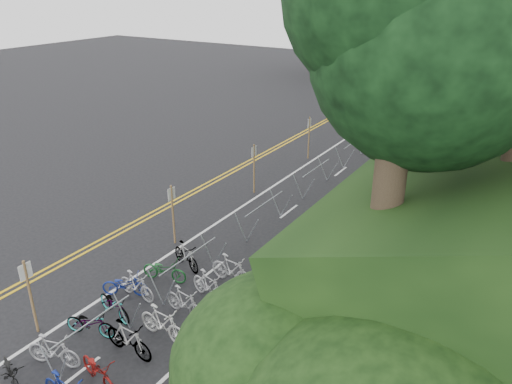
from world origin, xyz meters
TOP-DOWN VIEW (x-y plane):
  - ground at (0.00, 0.00)m, footprint 120.00×120.00m
  - road_markings at (0.63, 10.10)m, footprint 7.47×80.00m
  - red_curb at (5.70, 12.00)m, footprint 0.25×28.00m
  - bike_rack_front at (2.94, -1.15)m, footprint 1.14×2.80m
  - bike_racks_rest at (3.00, 13.00)m, footprint 1.14×23.00m
  - signpost_near at (0.66, -1.39)m, footprint 0.08×0.40m
  - signposts_rest at (0.60, 14.00)m, footprint 0.08×18.40m
  - bike_front at (1.56, 1.37)m, footprint 1.22×1.63m
  - bike_valet at (3.12, 0.39)m, footprint 3.02×8.69m

SIDE VIEW (x-z plane):
  - ground at x=0.00m, z-range 0.00..0.00m
  - road_markings at x=0.63m, z-range 0.00..0.01m
  - red_curb at x=5.70m, z-range 0.00..0.10m
  - bike_front at x=1.56m, z-range 0.00..0.82m
  - bike_valet at x=3.12m, z-range -0.06..1.03m
  - bike_rack_front at x=2.94m, z-range 0.26..1.43m
  - bike_racks_rest at x=3.00m, z-range 0.27..1.44m
  - signpost_near at x=0.66m, z-range 0.18..2.64m
  - signposts_rest at x=0.60m, z-range 0.18..2.68m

